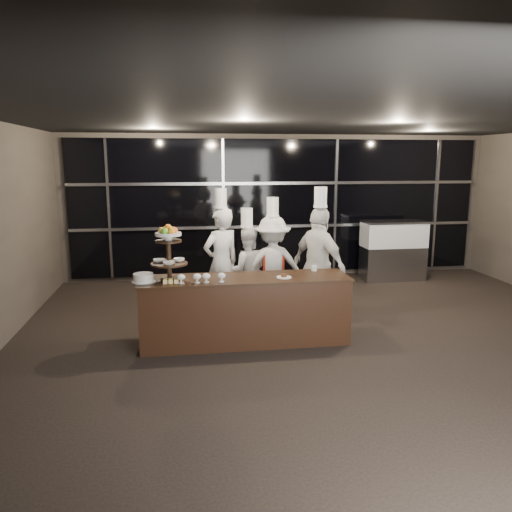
{
  "coord_description": "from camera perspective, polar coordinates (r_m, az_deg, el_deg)",
  "views": [
    {
      "loc": [
        -2.1,
        -5.38,
        2.48
      ],
      "look_at": [
        -1.05,
        1.42,
        1.15
      ],
      "focal_mm": 35.0,
      "sensor_mm": 36.0,
      "label": 1
    }
  ],
  "objects": [
    {
      "name": "room",
      "position": [
        5.85,
        12.41,
        1.04
      ],
      "size": [
        10.0,
        10.0,
        10.0
      ],
      "color": "black",
      "rests_on": "ground"
    },
    {
      "name": "display_stand",
      "position": [
        6.6,
        -9.95,
        0.82
      ],
      "size": [
        0.48,
        0.48,
        0.74
      ],
      "color": "black",
      "rests_on": "buffet_counter"
    },
    {
      "name": "display_case",
      "position": [
        10.77,
        15.41,
        0.97
      ],
      "size": [
        1.3,
        0.57,
        1.24
      ],
      "color": "#A5A5AA",
      "rests_on": "ground"
    },
    {
      "name": "chef_cup",
      "position": [
        7.17,
        6.67,
        -1.41
      ],
      "size": [
        0.08,
        0.08,
        0.07
      ],
      "primitive_type": "cylinder",
      "color": "white",
      "rests_on": "buffet_counter"
    },
    {
      "name": "window_wall",
      "position": [
        10.57,
        2.77,
        5.63
      ],
      "size": [
        8.6,
        0.1,
        2.8
      ],
      "color": "black",
      "rests_on": "ground"
    },
    {
      "name": "chef_b",
      "position": [
        8.05,
        -1.04,
        -1.58
      ],
      "size": [
        0.7,
        0.55,
        1.73
      ],
      "color": "white",
      "rests_on": "ground"
    },
    {
      "name": "small_plate",
      "position": [
        6.72,
        3.21,
        -2.36
      ],
      "size": [
        0.2,
        0.2,
        0.05
      ],
      "color": "white",
      "rests_on": "buffet_counter"
    },
    {
      "name": "pastry_squares",
      "position": [
        6.52,
        -9.72,
        -2.82
      ],
      "size": [
        0.19,
        0.13,
        0.05
      ],
      "color": "#F5D678",
      "rests_on": "buffet_counter"
    },
    {
      "name": "chef_d",
      "position": [
        7.66,
        7.2,
        -0.97
      ],
      "size": [
        0.88,
        1.13,
        2.09
      ],
      "color": "silver",
      "rests_on": "ground"
    },
    {
      "name": "chef_a",
      "position": [
        7.87,
        -3.97,
        -0.64
      ],
      "size": [
        0.76,
        0.68,
        2.05
      ],
      "color": "silver",
      "rests_on": "ground"
    },
    {
      "name": "buffet_counter",
      "position": [
        6.86,
        -1.28,
        -6.14
      ],
      "size": [
        2.84,
        0.74,
        0.92
      ],
      "color": "black",
      "rests_on": "ground"
    },
    {
      "name": "compotes",
      "position": [
        6.46,
        -6.25,
        -2.36
      ],
      "size": [
        0.63,
        0.11,
        0.12
      ],
      "color": "silver",
      "rests_on": "buffet_counter"
    },
    {
      "name": "layer_cake",
      "position": [
        6.64,
        -12.75,
        -2.45
      ],
      "size": [
        0.3,
        0.3,
        0.11
      ],
      "color": "white",
      "rests_on": "buffet_counter"
    },
    {
      "name": "chef_c",
      "position": [
        8.02,
        1.87,
        -1.06
      ],
      "size": [
        1.04,
        0.6,
        1.9
      ],
      "color": "silver",
      "rests_on": "ground"
    }
  ]
}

